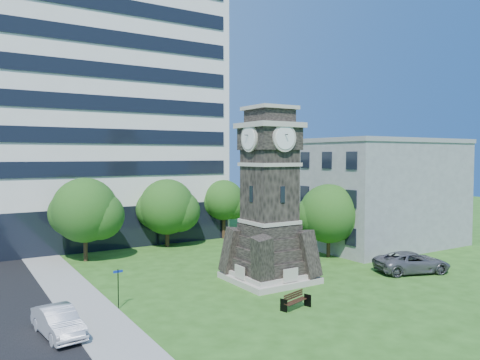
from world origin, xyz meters
TOP-DOWN VIEW (x-y plane):
  - ground at (0.00, 0.00)m, footprint 160.00×160.00m
  - sidewalk at (-9.50, 5.00)m, footprint 3.00×70.00m
  - clock_tower at (3.00, 2.00)m, footprint 5.40×5.40m
  - office_tall at (-3.20, 25.84)m, footprint 26.20×15.11m
  - office_low at (19.97, 8.00)m, footprint 15.20×12.20m
  - car_street_mid at (-11.68, -0.83)m, footprint 2.01×4.39m
  - car_east_lot at (13.43, -1.90)m, footprint 6.19×4.33m
  - park_bench at (0.70, -3.80)m, footprint 1.85×0.49m
  - street_sign at (-7.95, 1.57)m, footprint 0.56×0.06m
  - tree_nw at (-6.45, 15.00)m, footprint 5.93×5.39m
  - tree_nc at (1.79, 17.14)m, footprint 5.88×5.34m
  - tree_ne at (8.67, 18.19)m, footprint 4.69×4.26m
  - tree_east at (11.83, 5.45)m, footprint 5.62×5.11m

SIDE VIEW (x-z plane):
  - ground at x=0.00m, z-range 0.00..0.00m
  - sidewalk at x=-9.50m, z-range 0.00..0.06m
  - park_bench at x=0.70m, z-range 0.03..0.98m
  - car_street_mid at x=-11.68m, z-range 0.00..1.40m
  - car_east_lot at x=13.43m, z-range 0.00..1.57m
  - street_sign at x=-7.95m, z-range 0.29..2.60m
  - tree_east at x=11.83m, z-range 0.48..6.84m
  - tree_nc at x=1.79m, z-range 0.45..7.01m
  - tree_ne at x=8.67m, z-range 0.82..7.06m
  - tree_nw at x=-6.45m, z-range 0.63..7.61m
  - office_low at x=19.97m, z-range 0.01..10.41m
  - clock_tower at x=3.00m, z-range -0.83..11.39m
  - office_tall at x=-3.20m, z-range -0.08..28.52m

